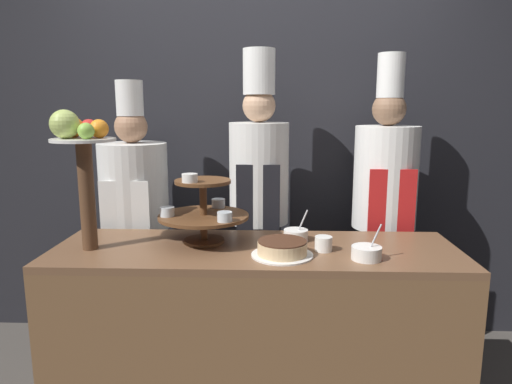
# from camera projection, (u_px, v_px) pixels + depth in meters

# --- Properties ---
(wall_back) EXTENTS (10.00, 0.06, 2.80)m
(wall_back) POSITION_uv_depth(u_px,v_px,m) (261.00, 128.00, 3.01)
(wall_back) COLOR #232328
(wall_back) RESTS_ON ground_plane
(buffet_counter) EXTENTS (1.92, 0.61, 0.88)m
(buffet_counter) POSITION_uv_depth(u_px,v_px,m) (255.00, 333.00, 2.25)
(buffet_counter) COLOR brown
(buffet_counter) RESTS_ON ground_plane
(tiered_stand) EXTENTS (0.44, 0.44, 0.35)m
(tiered_stand) POSITION_uv_depth(u_px,v_px,m) (203.00, 210.00, 2.22)
(tiered_stand) COLOR brown
(tiered_stand) RESTS_ON buffet_counter
(fruit_pedestal) EXTENTS (0.29, 0.29, 0.65)m
(fruit_pedestal) POSITION_uv_depth(u_px,v_px,m) (80.00, 150.00, 2.06)
(fruit_pedestal) COLOR brown
(fruit_pedestal) RESTS_ON buffet_counter
(cake_round) EXTENTS (0.28, 0.28, 0.07)m
(cake_round) POSITION_uv_depth(u_px,v_px,m) (282.00, 249.00, 2.04)
(cake_round) COLOR white
(cake_round) RESTS_ON buffet_counter
(cup_white) EXTENTS (0.08, 0.08, 0.07)m
(cup_white) POSITION_uv_depth(u_px,v_px,m) (323.00, 244.00, 2.11)
(cup_white) COLOR white
(cup_white) RESTS_ON buffet_counter
(serving_bowl_near) EXTENTS (0.13, 0.13, 0.16)m
(serving_bowl_near) POSITION_uv_depth(u_px,v_px,m) (367.00, 253.00, 1.99)
(serving_bowl_near) COLOR white
(serving_bowl_near) RESTS_ON buffet_counter
(serving_bowl_far) EXTENTS (0.12, 0.12, 0.16)m
(serving_bowl_far) POSITION_uv_depth(u_px,v_px,m) (296.00, 235.00, 2.28)
(serving_bowl_far) COLOR white
(serving_bowl_far) RESTS_ON buffet_counter
(chef_left) EXTENTS (0.40, 0.40, 1.69)m
(chef_left) POSITION_uv_depth(u_px,v_px,m) (135.00, 213.00, 2.75)
(chef_left) COLOR black
(chef_left) RESTS_ON ground_plane
(chef_center_left) EXTENTS (0.35, 0.35, 1.86)m
(chef_center_left) POSITION_uv_depth(u_px,v_px,m) (258.00, 195.00, 2.70)
(chef_center_left) COLOR black
(chef_center_left) RESTS_ON ground_plane
(chef_center_right) EXTENTS (0.37, 0.37, 1.83)m
(chef_center_right) POSITION_uv_depth(u_px,v_px,m) (384.00, 202.00, 2.68)
(chef_center_right) COLOR #38332D
(chef_center_right) RESTS_ON ground_plane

